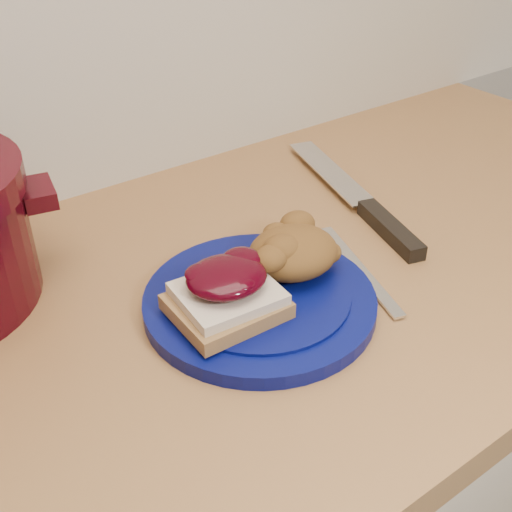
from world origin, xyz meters
TOP-DOWN VIEW (x-y plane):
  - plate at (0.06, 1.46)m, footprint 0.27×0.27m
  - sandwich at (0.01, 1.45)m, footprint 0.11×0.09m
  - stuffing_mound at (0.11, 1.46)m, footprint 0.11×0.10m
  - chef_knife at (0.28, 1.52)m, footprint 0.12×0.33m
  - butter_knife at (0.19, 1.44)m, footprint 0.07×0.18m

SIDE VIEW (x-z plane):
  - butter_knife at x=0.19m, z-range 0.90..0.91m
  - plate at x=0.06m, z-range 0.90..0.92m
  - chef_knife at x=0.28m, z-range 0.90..0.92m
  - sandwich at x=0.01m, z-range 0.92..0.97m
  - stuffing_mound at x=0.11m, z-range 0.92..0.97m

